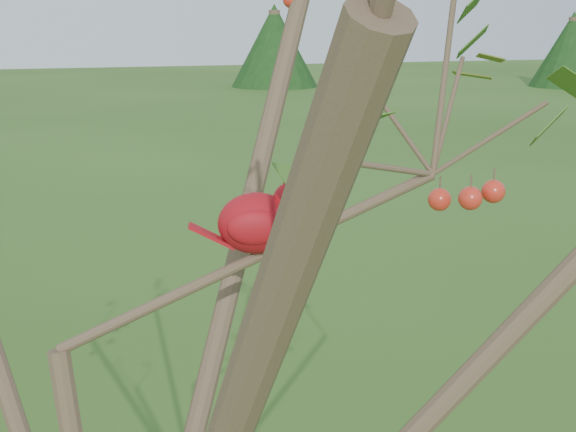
% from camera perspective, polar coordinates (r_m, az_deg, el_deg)
% --- Properties ---
extents(crabapple_tree, '(2.35, 2.05, 2.95)m').
position_cam_1_polar(crabapple_tree, '(1.12, -12.57, -3.25)').
color(crabapple_tree, '#4A3727').
rests_on(crabapple_tree, ground).
extents(cardinal, '(0.20, 0.11, 0.14)m').
position_cam_1_polar(cardinal, '(1.25, -1.97, -0.27)').
color(cardinal, '#9F0D15').
rests_on(cardinal, ground).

